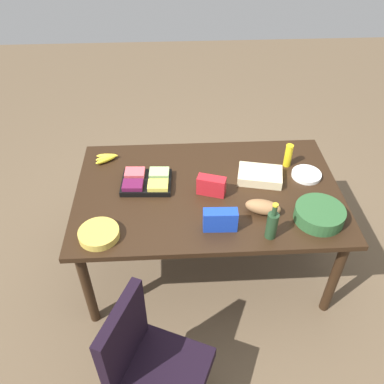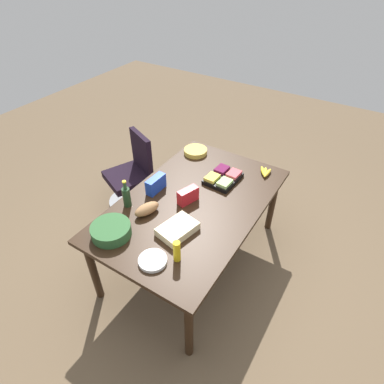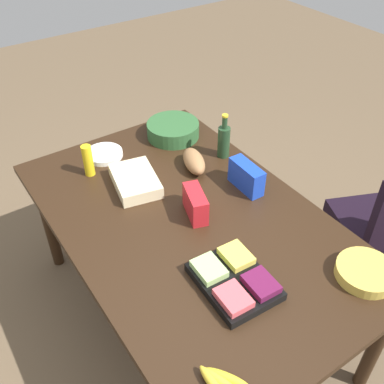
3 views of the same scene
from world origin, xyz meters
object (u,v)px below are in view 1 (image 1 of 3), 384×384
Objects in this scene: chip_bowl at (99,234)px; chip_bag_red at (211,186)px; conference_table at (208,197)px; chip_bag_blue at (220,220)px; sheet_cake at (260,176)px; fruit_platter at (146,181)px; banana_bunch at (107,158)px; bread_loaf at (263,207)px; office_chair at (155,376)px; paper_plate_stack at (306,175)px; salad_bowl at (319,214)px; wine_bottle at (272,224)px; mustard_bottle at (288,155)px.

chip_bowl is 0.84m from chip_bag_red.
conference_table is 8.69× the size of chip_bag_blue.
sheet_cake is at bearing -125.67° from chip_bag_blue.
fruit_platter is 1.44× the size of chip_bowl.
chip_bowl is 0.82m from banana_bunch.
sheet_cake is 0.36m from bread_loaf.
office_chair is 2.49× the size of fruit_platter.
sheet_cake is at bearing -159.69° from chip_bag_red.
paper_plate_stack is at bearing -160.04° from chip_bowl.
chip_bowl is 1.44m from salad_bowl.
office_chair is at bearing 41.22° from wine_bottle.
wine_bottle is at bearing 164.54° from chip_bag_blue.
bread_loaf is (-0.35, 0.26, 0.12)m from conference_table.
chip_bowl is (0.28, 0.50, -0.01)m from fruit_platter.
paper_plate_stack is at bearing 169.53° from banana_bunch.
bread_loaf is at bearing -87.52° from wine_bottle.
conference_table is 2.05× the size of office_chair.
fruit_platter is 1.70× the size of paper_plate_stack.
wine_bottle is at bearing 126.85° from conference_table.
office_chair is 4.24× the size of paper_plate_stack.
conference_table is 0.45m from bread_loaf.
banana_bunch is at bearing -29.00° from chip_bag_red.
office_chair is 3.38× the size of wine_bottle.
paper_plate_stack is (-1.14, -1.25, 0.45)m from office_chair.
chip_bowl is at bearing -64.66° from office_chair.
mustard_bottle reaches higher than bread_loaf.
paper_plate_stack is 0.55m from bread_loaf.
wine_bottle reaches higher than sheet_cake.
chip_bowl is (0.73, 0.42, 0.10)m from conference_table.
conference_table is 0.76m from paper_plate_stack.
chip_bag_blue reaches higher than banana_bunch.
paper_plate_stack is at bearing -123.68° from wine_bottle.
wine_bottle is 1.48× the size of mustard_bottle.
office_chair is at bearing 35.63° from salad_bowl.
wine_bottle is 1.58× the size of banana_bunch.
banana_bunch is at bearing -87.27° from chip_bowl.
fruit_platter reaches higher than chip_bowl.
conference_table is at bearing -66.20° from chip_bag_red.
chip_bowl is (1.12, 0.52, -0.01)m from sheet_cake.
salad_bowl is 1.87× the size of banana_bunch.
office_chair is at bearing 70.85° from conference_table.
salad_bowl is 0.37m from bread_loaf.
bread_loaf is at bearing 42.80° from paper_plate_stack.
chip_bag_red reaches higher than paper_plate_stack.
wine_bottle is at bearing 69.34° from mustard_bottle.
banana_bunch is 0.73× the size of bread_loaf.
mustard_bottle reaches higher than banana_bunch.
paper_plate_stack is (-0.75, -0.11, 0.09)m from conference_table.
office_chair is 4.99× the size of mustard_bottle.
sheet_cake is 0.98× the size of salad_bowl.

